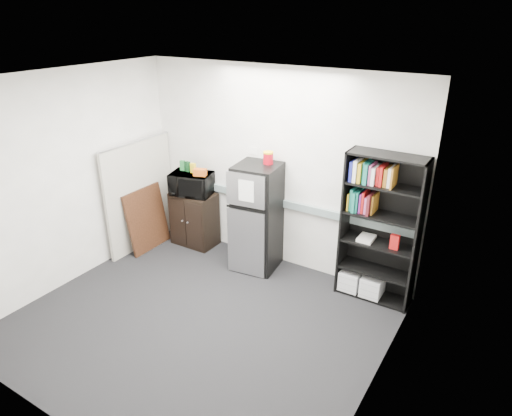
% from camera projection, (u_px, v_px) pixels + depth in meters
% --- Properties ---
extents(floor, '(4.00, 4.00, 0.00)m').
position_uv_depth(floor, '(199.00, 322.00, 5.27)').
color(floor, black).
rests_on(floor, ground).
extents(wall_back, '(4.00, 0.02, 2.70)m').
position_uv_depth(wall_back, '(276.00, 169.00, 6.09)').
color(wall_back, silver).
rests_on(wall_back, floor).
extents(wall_right, '(0.02, 3.50, 2.70)m').
position_uv_depth(wall_right, '(382.00, 269.00, 3.77)').
color(wall_right, silver).
rests_on(wall_right, floor).
extents(wall_left, '(0.02, 3.50, 2.70)m').
position_uv_depth(wall_left, '(67.00, 181.00, 5.69)').
color(wall_left, silver).
rests_on(wall_left, floor).
extents(ceiling, '(4.00, 3.50, 0.02)m').
position_uv_depth(ceiling, '(184.00, 82.00, 4.19)').
color(ceiling, white).
rests_on(ceiling, wall_back).
extents(electrical_raceway, '(3.92, 0.05, 0.10)m').
position_uv_depth(electrical_raceway, '(274.00, 201.00, 6.25)').
color(electrical_raceway, gray).
rests_on(electrical_raceway, wall_back).
extents(wall_note, '(0.14, 0.00, 0.10)m').
position_uv_depth(wall_note, '(253.00, 151.00, 6.18)').
color(wall_note, white).
rests_on(wall_note, wall_back).
extents(bookshelf, '(0.90, 0.34, 1.85)m').
position_uv_depth(bookshelf, '(379.00, 226.00, 5.38)').
color(bookshelf, black).
rests_on(bookshelf, floor).
extents(cubicle_partition, '(0.06, 1.30, 1.62)m').
position_uv_depth(cubicle_partition, '(140.00, 194.00, 6.70)').
color(cubicle_partition, '#A49F92').
rests_on(cubicle_partition, floor).
extents(cabinet, '(0.65, 0.44, 0.82)m').
position_uv_depth(cabinet, '(194.00, 219.00, 6.88)').
color(cabinet, black).
rests_on(cabinet, floor).
extents(microwave, '(0.68, 0.54, 0.33)m').
position_uv_depth(microwave, '(192.00, 184.00, 6.64)').
color(microwave, black).
rests_on(microwave, cabinet).
extents(snack_box_a, '(0.08, 0.07, 0.15)m').
position_uv_depth(snack_box_a, '(183.00, 165.00, 6.66)').
color(snack_box_a, '#1B612B').
rests_on(snack_box_a, microwave).
extents(snack_box_b, '(0.08, 0.06, 0.15)m').
position_uv_depth(snack_box_b, '(188.00, 167.00, 6.61)').
color(snack_box_b, '#0C3515').
rests_on(snack_box_b, microwave).
extents(snack_box_c, '(0.07, 0.06, 0.14)m').
position_uv_depth(snack_box_c, '(193.00, 168.00, 6.56)').
color(snack_box_c, gold).
rests_on(snack_box_c, microwave).
extents(snack_bag, '(0.20, 0.15, 0.10)m').
position_uv_depth(snack_bag, '(200.00, 172.00, 6.45)').
color(snack_bag, '#C14F13').
rests_on(snack_bag, microwave).
extents(refrigerator, '(0.62, 0.65, 1.48)m').
position_uv_depth(refrigerator, '(257.00, 218.00, 6.12)').
color(refrigerator, black).
rests_on(refrigerator, floor).
extents(coffee_can, '(0.13, 0.13, 0.18)m').
position_uv_depth(coffee_can, '(268.00, 157.00, 5.85)').
color(coffee_can, '#AA0716').
rests_on(coffee_can, refrigerator).
extents(framed_poster, '(0.19, 0.72, 0.92)m').
position_uv_depth(framed_poster, '(147.00, 219.00, 6.75)').
color(framed_poster, black).
rests_on(framed_poster, floor).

